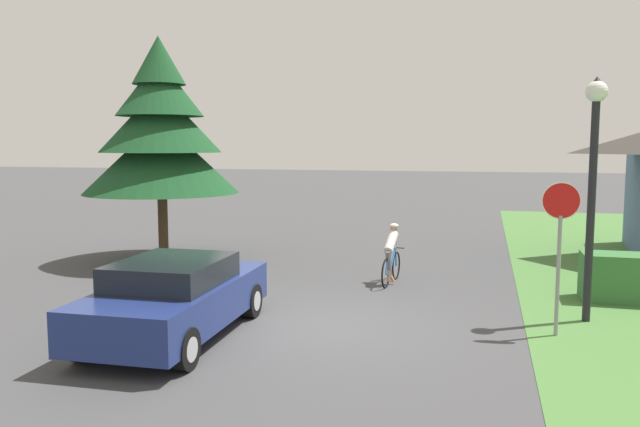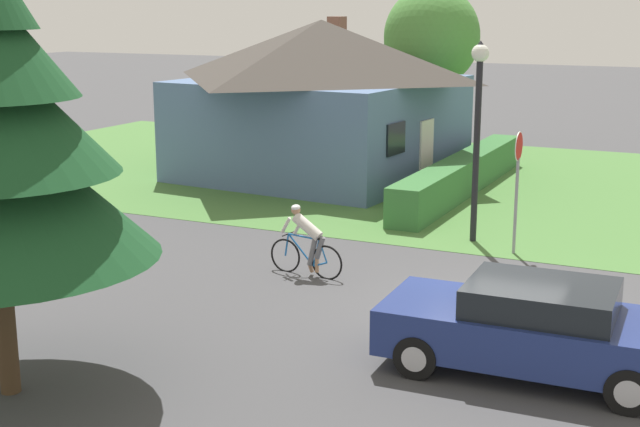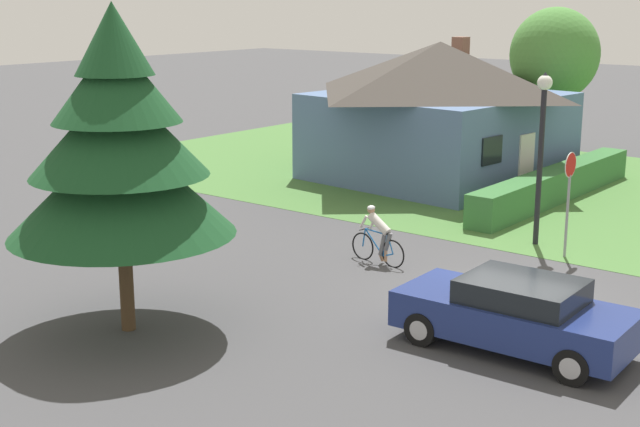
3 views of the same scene
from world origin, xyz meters
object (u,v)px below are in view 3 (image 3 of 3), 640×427
at_px(sedan_left_lane, 515,314).
at_px(stop_sign, 569,185).
at_px(deciduous_tree_right, 555,55).
at_px(street_lamp, 542,131).
at_px(cottage_house, 439,108).
at_px(cyclist, 378,236).
at_px(conifer_tall_near, 119,147).

height_order(sedan_left_lane, stop_sign, stop_sign).
bearing_deg(deciduous_tree_right, stop_sign, -153.94).
relative_size(sedan_left_lane, deciduous_tree_right, 0.73).
height_order(street_lamp, deciduous_tree_right, deciduous_tree_right).
height_order(cottage_house, deciduous_tree_right, deciduous_tree_right).
relative_size(cottage_house, cyclist, 5.25).
distance_m(stop_sign, conifer_tall_near, 11.42).
xyz_separation_m(stop_sign, conifer_tall_near, (-10.24, 4.73, 1.80)).
bearing_deg(conifer_tall_near, cottage_house, 10.61).
height_order(cottage_house, sedan_left_lane, cottage_house).
bearing_deg(deciduous_tree_right, street_lamp, -157.00).
relative_size(stop_sign, conifer_tall_near, 0.42).
relative_size(sedan_left_lane, stop_sign, 1.63).
relative_size(conifer_tall_near, deciduous_tree_right, 1.05).
bearing_deg(conifer_tall_near, cyclist, -10.88).
height_order(street_lamp, conifer_tall_near, conifer_tall_near).
height_order(stop_sign, deciduous_tree_right, deciduous_tree_right).
relative_size(sedan_left_lane, conifer_tall_near, 0.69).
bearing_deg(deciduous_tree_right, cottage_house, 164.88).
xyz_separation_m(conifer_tall_near, deciduous_tree_right, (23.11, 1.57, 0.55)).
bearing_deg(stop_sign, conifer_tall_near, -24.53).
distance_m(cyclist, deciduous_tree_right, 16.91).
distance_m(cottage_house, deciduous_tree_right, 6.48).
bearing_deg(sedan_left_lane, deciduous_tree_right, -69.04).
xyz_separation_m(sedan_left_lane, deciduous_tree_right, (19.29, 8.07, 3.52)).
bearing_deg(cottage_house, sedan_left_lane, -138.52).
distance_m(cyclist, street_lamp, 5.25).
bearing_deg(conifer_tall_near, deciduous_tree_right, 3.88).
bearing_deg(sedan_left_lane, cyclist, -31.73).
height_order(cyclist, conifer_tall_near, conifer_tall_near).
xyz_separation_m(sedan_left_lane, street_lamp, (7.07, 2.88, 2.37)).
distance_m(cottage_house, sedan_left_lane, 16.52).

